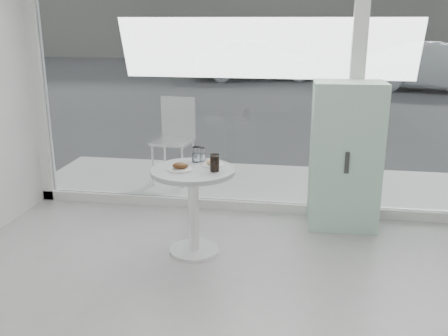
% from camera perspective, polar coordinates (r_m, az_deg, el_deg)
% --- Properties ---
extents(room_shell, '(6.00, 6.00, 6.00)m').
position_cam_1_polar(room_shell, '(1.54, -6.31, 13.68)').
color(room_shell, white).
rests_on(room_shell, ground).
extents(storefront, '(5.00, 0.14, 3.00)m').
position_cam_1_polar(storefront, '(5.06, 5.57, 13.48)').
color(storefront, white).
rests_on(storefront, ground).
extents(main_table, '(0.72, 0.72, 0.77)m').
position_cam_1_polar(main_table, '(4.29, -3.53, -2.89)').
color(main_table, white).
rests_on(main_table, ground).
extents(patio_deck, '(5.60, 1.60, 0.05)m').
position_cam_1_polar(patio_deck, '(6.18, 4.95, -1.92)').
color(patio_deck, beige).
rests_on(patio_deck, ground).
extents(street, '(40.00, 24.00, 0.00)m').
position_cam_1_polar(street, '(18.16, 7.98, 10.19)').
color(street, '#3C3C3C').
rests_on(street, ground).
extents(mint_cabinet, '(0.68, 0.47, 1.43)m').
position_cam_1_polar(mint_cabinet, '(4.95, 13.68, 1.32)').
color(mint_cabinet, '#A4D1B9').
rests_on(mint_cabinet, ground).
extents(patio_chair, '(0.49, 0.49, 1.03)m').
position_cam_1_polar(patio_chair, '(6.14, -5.61, 3.86)').
color(patio_chair, white).
rests_on(patio_chair, patio_deck).
extents(car_white, '(4.59, 2.69, 1.47)m').
position_cam_1_polar(car_white, '(17.29, 3.46, 12.45)').
color(car_white, white).
rests_on(car_white, street).
extents(car_silver, '(4.39, 2.49, 1.37)m').
position_cam_1_polar(car_silver, '(15.59, 23.55, 10.50)').
color(car_silver, '#B3B6BB').
rests_on(car_silver, street).
extents(plate_fritter, '(0.21, 0.21, 0.07)m').
position_cam_1_polar(plate_fritter, '(4.18, -5.00, 0.09)').
color(plate_fritter, silver).
rests_on(plate_fritter, main_table).
extents(plate_donut, '(0.19, 0.19, 0.05)m').
position_cam_1_polar(plate_donut, '(4.30, -1.24, 0.52)').
color(plate_donut, silver).
rests_on(plate_donut, main_table).
extents(water_tumbler_a, '(0.08, 0.08, 0.13)m').
position_cam_1_polar(water_tumbler_a, '(4.42, -3.16, 1.47)').
color(water_tumbler_a, white).
rests_on(water_tumbler_a, main_table).
extents(water_tumbler_b, '(0.07, 0.07, 0.12)m').
position_cam_1_polar(water_tumbler_b, '(4.44, -2.58, 1.48)').
color(water_tumbler_b, white).
rests_on(water_tumbler_b, main_table).
extents(cola_glass, '(0.08, 0.08, 0.15)m').
position_cam_1_polar(cola_glass, '(4.13, -1.08, 0.55)').
color(cola_glass, white).
rests_on(cola_glass, main_table).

